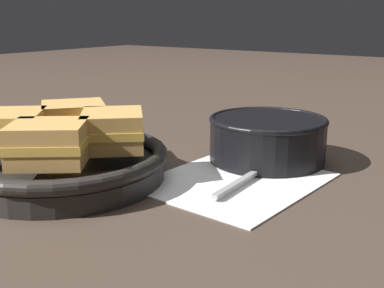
{
  "coord_description": "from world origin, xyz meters",
  "views": [
    {
      "loc": [
        -0.48,
        -0.32,
        0.2
      ],
      "look_at": [
        0.03,
        0.04,
        0.03
      ],
      "focal_mm": 45.0,
      "sensor_mm": 36.0,
      "label": 1
    }
  ],
  "objects": [
    {
      "name": "sandwich_near_left",
      "position": [
        -0.15,
        0.11,
        0.07
      ],
      "size": [
        0.11,
        0.11,
        0.05
      ],
      "rotation": [
        0.0,
        0.0,
        5.38
      ],
      "color": "tan",
      "rests_on": "skillet"
    },
    {
      "name": "ground_plane",
      "position": [
        0.0,
        0.0,
        0.0
      ],
      "size": [
        4.0,
        4.0,
        0.0
      ],
      "primitive_type": "plane",
      "color": "#47382D"
    },
    {
      "name": "skillet",
      "position": [
        -0.1,
        0.14,
        0.02
      ],
      "size": [
        0.26,
        0.26,
        0.04
      ],
      "color": "black",
      "rests_on": "ground_plane"
    },
    {
      "name": "spoon",
      "position": [
        0.06,
        -0.04,
        0.01
      ],
      "size": [
        0.18,
        0.03,
        0.01
      ],
      "rotation": [
        0.0,
        0.0,
        0.04
      ],
      "color": "#9E9EA3",
      "rests_on": "napkin"
    },
    {
      "name": "sandwich_near_right",
      "position": [
        -0.07,
        0.1,
        0.07
      ],
      "size": [
        0.11,
        0.11,
        0.05
      ],
      "rotation": [
        0.0,
        0.0,
        7.03
      ],
      "color": "tan",
      "rests_on": "skillet"
    },
    {
      "name": "napkin",
      "position": [
        0.02,
        -0.03,
        0.0
      ],
      "size": [
        0.23,
        0.2,
        0.0
      ],
      "color": "white",
      "rests_on": "ground_plane"
    },
    {
      "name": "sandwich_far_right",
      "position": [
        -0.14,
        0.19,
        0.07
      ],
      "size": [
        0.11,
        0.11,
        0.05
      ],
      "rotation": [
        0.0,
        0.0,
        10.14
      ],
      "color": "tan",
      "rests_on": "skillet"
    },
    {
      "name": "soup_bowl",
      "position": [
        0.12,
        -0.02,
        0.04
      ],
      "size": [
        0.16,
        0.16,
        0.06
      ],
      "color": "black",
      "rests_on": "ground_plane"
    },
    {
      "name": "sandwich_far_left",
      "position": [
        -0.05,
        0.18,
        0.07
      ],
      "size": [
        0.11,
        0.11,
        0.05
      ],
      "rotation": [
        0.0,
        0.0,
        8.76
      ],
      "color": "tan",
      "rests_on": "skillet"
    }
  ]
}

